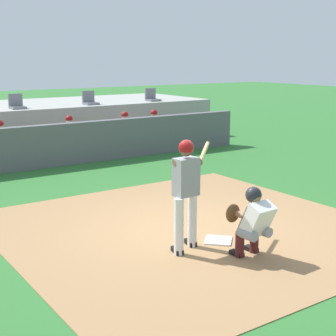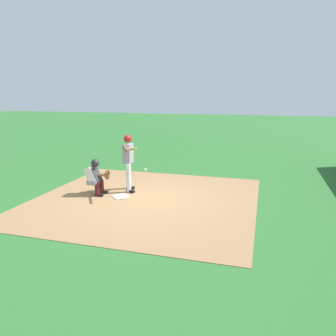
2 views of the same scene
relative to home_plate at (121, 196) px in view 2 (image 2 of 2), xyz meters
name	(u,v)px [view 2 (image 2 of 2)]	position (x,y,z in m)	size (l,w,h in m)	color
ground_plane	(145,199)	(0.00, 0.80, -0.02)	(80.00, 80.00, 0.00)	#2D6B2D
dirt_infield	(145,199)	(0.00, 0.80, -0.02)	(6.40, 6.40, 0.01)	#9E754C
home_plate	(121,196)	(0.00, 0.00, 0.00)	(0.44, 0.44, 0.02)	white
batter_at_plate	(128,159)	(-0.67, 0.00, 1.01)	(1.26, 0.86, 1.80)	silver
catcher_crouched	(96,176)	(-0.02, -0.80, 0.59)	(0.49, 1.96, 1.13)	gray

